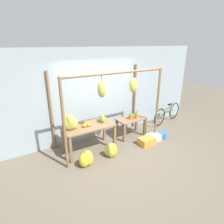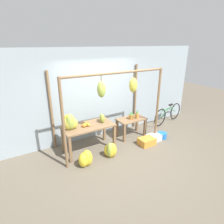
{
  "view_description": "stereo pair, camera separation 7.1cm",
  "coord_description": "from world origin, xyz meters",
  "px_view_note": "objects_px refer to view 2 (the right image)",
  "views": [
    {
      "loc": [
        -2.55,
        -3.64,
        2.9
      ],
      "look_at": [
        0.11,
        0.69,
        1.02
      ],
      "focal_mm": 30.0,
      "sensor_mm": 36.0,
      "label": 1
    },
    {
      "loc": [
        -2.49,
        -3.68,
        2.9
      ],
      "look_at": [
        0.11,
        0.69,
        1.02
      ],
      "focal_mm": 30.0,
      "sensor_mm": 36.0,
      "label": 2
    }
  ],
  "objects_px": {
    "orange_pile": "(86,125)",
    "blue_bucket": "(162,135)",
    "banana_pile_ground_right": "(110,150)",
    "fruit_crate_white": "(147,141)",
    "pineapple_cluster": "(133,116)",
    "fruit_crate_purple": "(154,138)",
    "parked_bicycle": "(168,114)",
    "banana_pile_ground_left": "(85,159)",
    "banana_pile_on_table": "(70,123)",
    "papaya_pile": "(102,118)"
  },
  "relations": [
    {
      "from": "pineapple_cluster",
      "to": "banana_pile_ground_right",
      "type": "distance_m",
      "value": 1.48
    },
    {
      "from": "papaya_pile",
      "to": "fruit_crate_purple",
      "type": "relative_size",
      "value": 0.64
    },
    {
      "from": "banana_pile_ground_left",
      "to": "blue_bucket",
      "type": "height_order",
      "value": "banana_pile_ground_left"
    },
    {
      "from": "parked_bicycle",
      "to": "orange_pile",
      "type": "bearing_deg",
      "value": -175.08
    },
    {
      "from": "banana_pile_on_table",
      "to": "banana_pile_ground_right",
      "type": "height_order",
      "value": "banana_pile_on_table"
    },
    {
      "from": "pineapple_cluster",
      "to": "fruit_crate_white",
      "type": "bearing_deg",
      "value": -85.24
    },
    {
      "from": "banana_pile_ground_right",
      "to": "parked_bicycle",
      "type": "xyz_separation_m",
      "value": [
        3.09,
        0.9,
        0.16
      ]
    },
    {
      "from": "orange_pile",
      "to": "pineapple_cluster",
      "type": "xyz_separation_m",
      "value": [
        1.64,
        0.06,
        -0.09
      ]
    },
    {
      "from": "parked_bicycle",
      "to": "pineapple_cluster",
      "type": "bearing_deg",
      "value": -172.5
    },
    {
      "from": "blue_bucket",
      "to": "fruit_crate_purple",
      "type": "xyz_separation_m",
      "value": [
        -0.35,
        0.02,
        0.0
      ]
    },
    {
      "from": "blue_bucket",
      "to": "banana_pile_on_table",
      "type": "bearing_deg",
      "value": 168.43
    },
    {
      "from": "banana_pile_on_table",
      "to": "papaya_pile",
      "type": "bearing_deg",
      "value": -1.4
    },
    {
      "from": "banana_pile_ground_left",
      "to": "papaya_pile",
      "type": "height_order",
      "value": "papaya_pile"
    },
    {
      "from": "parked_bicycle",
      "to": "papaya_pile",
      "type": "distance_m",
      "value": 3.06
    },
    {
      "from": "banana_pile_on_table",
      "to": "fruit_crate_white",
      "type": "xyz_separation_m",
      "value": [
        2.12,
        -0.65,
        -0.85
      ]
    },
    {
      "from": "fruit_crate_white",
      "to": "parked_bicycle",
      "type": "bearing_deg",
      "value": 26.37
    },
    {
      "from": "orange_pile",
      "to": "banana_pile_ground_left",
      "type": "distance_m",
      "value": 0.93
    },
    {
      "from": "pineapple_cluster",
      "to": "banana_pile_ground_right",
      "type": "height_order",
      "value": "pineapple_cluster"
    },
    {
      "from": "orange_pile",
      "to": "fruit_crate_purple",
      "type": "xyz_separation_m",
      "value": [
        2.05,
        -0.52,
        -0.72
      ]
    },
    {
      "from": "banana_pile_ground_right",
      "to": "orange_pile",
      "type": "bearing_deg",
      "value": 125.55
    },
    {
      "from": "banana_pile_on_table",
      "to": "pineapple_cluster",
      "type": "distance_m",
      "value": 2.08
    },
    {
      "from": "banana_pile_on_table",
      "to": "parked_bicycle",
      "type": "distance_m",
      "value": 4.0
    },
    {
      "from": "banana_pile_on_table",
      "to": "banana_pile_ground_left",
      "type": "height_order",
      "value": "banana_pile_on_table"
    },
    {
      "from": "banana_pile_ground_left",
      "to": "fruit_crate_white",
      "type": "distance_m",
      "value": 2.01
    },
    {
      "from": "fruit_crate_purple",
      "to": "orange_pile",
      "type": "bearing_deg",
      "value": 165.91
    },
    {
      "from": "banana_pile_ground_left",
      "to": "banana_pile_ground_right",
      "type": "height_order",
      "value": "same"
    },
    {
      "from": "banana_pile_on_table",
      "to": "fruit_crate_white",
      "type": "bearing_deg",
      "value": -16.97
    },
    {
      "from": "pineapple_cluster",
      "to": "fruit_crate_purple",
      "type": "distance_m",
      "value": 0.95
    },
    {
      "from": "banana_pile_on_table",
      "to": "orange_pile",
      "type": "relative_size",
      "value": 1.99
    },
    {
      "from": "banana_pile_ground_right",
      "to": "papaya_pile",
      "type": "relative_size",
      "value": 1.57
    },
    {
      "from": "banana_pile_on_table",
      "to": "banana_pile_ground_left",
      "type": "bearing_deg",
      "value": -80.15
    },
    {
      "from": "banana_pile_ground_left",
      "to": "papaya_pile",
      "type": "relative_size",
      "value": 1.69
    },
    {
      "from": "blue_bucket",
      "to": "papaya_pile",
      "type": "distance_m",
      "value": 2.12
    },
    {
      "from": "orange_pile",
      "to": "papaya_pile",
      "type": "height_order",
      "value": "papaya_pile"
    },
    {
      "from": "blue_bucket",
      "to": "parked_bicycle",
      "type": "height_order",
      "value": "parked_bicycle"
    },
    {
      "from": "pineapple_cluster",
      "to": "banana_pile_ground_left",
      "type": "distance_m",
      "value": 2.13
    },
    {
      "from": "pineapple_cluster",
      "to": "parked_bicycle",
      "type": "relative_size",
      "value": 0.2
    },
    {
      "from": "pineapple_cluster",
      "to": "parked_bicycle",
      "type": "height_order",
      "value": "pineapple_cluster"
    },
    {
      "from": "papaya_pile",
      "to": "fruit_crate_purple",
      "type": "xyz_separation_m",
      "value": [
        1.53,
        -0.54,
        -0.8
      ]
    },
    {
      "from": "banana_pile_on_table",
      "to": "blue_bucket",
      "type": "bearing_deg",
      "value": -11.57
    },
    {
      "from": "pineapple_cluster",
      "to": "fruit_crate_purple",
      "type": "relative_size",
      "value": 0.8
    },
    {
      "from": "pineapple_cluster",
      "to": "parked_bicycle",
      "type": "xyz_separation_m",
      "value": [
        1.88,
        0.25,
        -0.38
      ]
    },
    {
      "from": "banana_pile_on_table",
      "to": "papaya_pile",
      "type": "xyz_separation_m",
      "value": [
        0.94,
        -0.02,
        -0.07
      ]
    },
    {
      "from": "banana_pile_on_table",
      "to": "fruit_crate_white",
      "type": "relative_size",
      "value": 0.95
    },
    {
      "from": "banana_pile_ground_right",
      "to": "fruit_crate_white",
      "type": "xyz_separation_m",
      "value": [
        1.27,
        -0.0,
        -0.09
      ]
    },
    {
      "from": "orange_pile",
      "to": "blue_bucket",
      "type": "xyz_separation_m",
      "value": [
        2.4,
        -0.53,
        -0.73
      ]
    },
    {
      "from": "parked_bicycle",
      "to": "papaya_pile",
      "type": "height_order",
      "value": "papaya_pile"
    },
    {
      "from": "pineapple_cluster",
      "to": "blue_bucket",
      "type": "bearing_deg",
      "value": -37.78
    },
    {
      "from": "orange_pile",
      "to": "fruit_crate_white",
      "type": "distance_m",
      "value": 1.94
    },
    {
      "from": "banana_pile_on_table",
      "to": "banana_pile_ground_left",
      "type": "distance_m",
      "value": 1.02
    }
  ]
}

